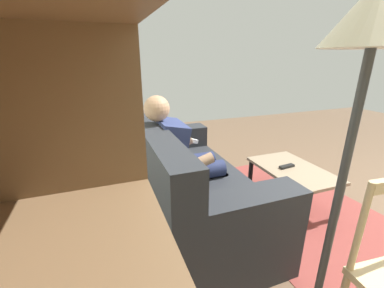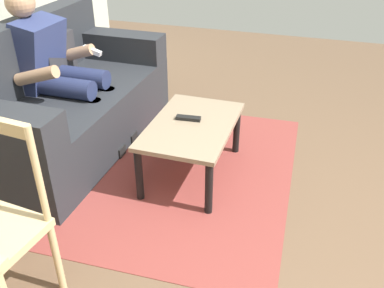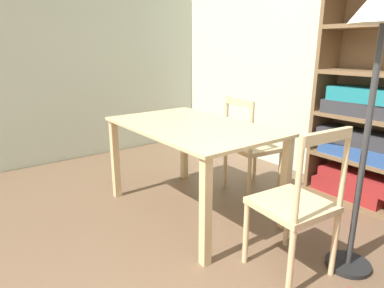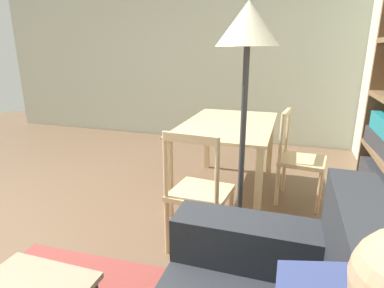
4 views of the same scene
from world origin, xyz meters
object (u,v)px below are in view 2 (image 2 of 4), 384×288
Objects in this scene: coffee_table at (192,131)px; person_lounging at (56,68)px; tv_remote at (188,118)px; couch at (63,102)px.

person_lounging is at bearing 82.00° from coffee_table.
coffee_table is 5.00× the size of tv_remote.
couch is 0.27m from person_lounging.
person_lounging reaches higher than coffee_table.
person_lounging is at bearing 46.86° from couch.
tv_remote is (-0.11, -1.08, -0.20)m from person_lounging.
tv_remote is (0.04, 0.04, 0.07)m from coffee_table.
couch is 2.19× the size of coffee_table.
couch is at bearing -133.14° from person_lounging.
person_lounging is 6.94× the size of tv_remote.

